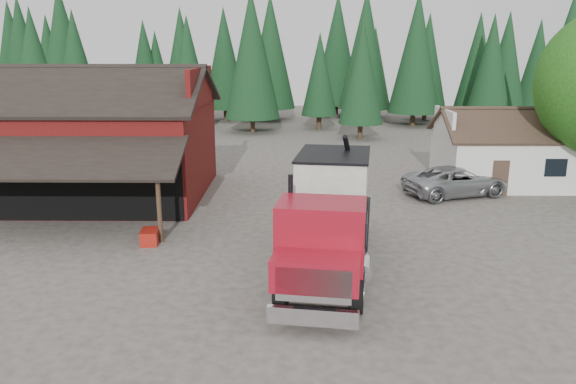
{
  "coord_description": "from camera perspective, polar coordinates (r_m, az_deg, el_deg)",
  "views": [
    {
      "loc": [
        0.08,
        -20.44,
        8.02
      ],
      "look_at": [
        -0.2,
        3.66,
        1.8
      ],
      "focal_mm": 35.0,
      "sensor_mm": 36.0,
      "label": 1
    }
  ],
  "objects": [
    {
      "name": "near_pine_d",
      "position": [
        54.6,
        -3.72,
        13.78
      ],
      "size": [
        5.28,
        5.28,
        13.4
      ],
      "color": "#382619",
      "rests_on": "ground"
    },
    {
      "name": "equip_box",
      "position": [
        24.38,
        -13.84,
        -4.43
      ],
      "size": [
        0.81,
        1.16,
        0.6
      ],
      "primitive_type": "cube",
      "rotation": [
        0.0,
        0.0,
        0.1
      ],
      "color": "maroon",
      "rests_on": "ground"
    },
    {
      "name": "silver_car",
      "position": [
        32.55,
        16.71,
        1.07
      ],
      "size": [
        6.46,
        4.5,
        1.64
      ],
      "primitive_type": "imported",
      "rotation": [
        0.0,
        0.0,
        1.91
      ],
      "color": "#A1A2A8",
      "rests_on": "ground"
    },
    {
      "name": "farmhouse",
      "position": [
        36.41,
        21.49,
        3.41
      ],
      "size": [
        8.6,
        6.42,
        4.65
      ],
      "color": "silver",
      "rests_on": "ground"
    },
    {
      "name": "feed_truck",
      "position": [
        20.54,
        4.23,
        -2.05
      ],
      "size": [
        4.23,
        10.7,
        4.7
      ],
      "rotation": [
        0.0,
        0.0,
        -0.14
      ],
      "color": "black",
      "rests_on": "ground"
    },
    {
      "name": "ground",
      "position": [
        21.96,
        0.42,
        -6.95
      ],
      "size": [
        120.0,
        120.0,
        0.0
      ],
      "primitive_type": "plane",
      "color": "#4B413B",
      "rests_on": "ground"
    },
    {
      "name": "near_pine_c",
      "position": [
        51.37,
        26.53,
        11.73
      ],
      "size": [
        4.84,
        4.84,
        12.4
      ],
      "color": "#382619",
      "rests_on": "ground"
    },
    {
      "name": "conifer_backdrop",
      "position": [
        62.96,
        0.6,
        7.15
      ],
      "size": [
        76.0,
        16.0,
        16.0
      ],
      "primitive_type": null,
      "color": "#10321B",
      "rests_on": "ground"
    },
    {
      "name": "red_barn",
      "position": [
        32.74,
        -19.17,
        4.3
      ],
      "size": [
        12.8,
        13.63,
        7.18
      ],
      "color": "maroon",
      "rests_on": "ground"
    },
    {
      "name": "near_pine_a",
      "position": [
        53.26,
        -24.33,
        11.47
      ],
      "size": [
        4.4,
        4.4,
        11.4
      ],
      "color": "#382619",
      "rests_on": "ground"
    },
    {
      "name": "near_pine_b",
      "position": [
        50.84,
        7.53,
        11.94
      ],
      "size": [
        3.96,
        3.96,
        10.4
      ],
      "color": "#382619",
      "rests_on": "ground"
    }
  ]
}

